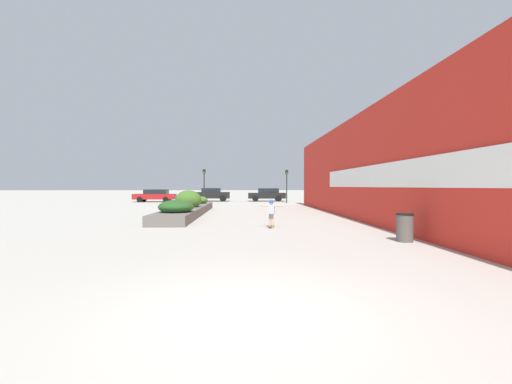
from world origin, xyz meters
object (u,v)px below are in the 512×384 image
Objects in this scene: car_leftmost at (267,194)px; car_center_left at (324,194)px; car_center_right at (213,194)px; traffic_light_right at (287,180)px; traffic_light_left at (204,180)px; trash_bin at (405,227)px; skateboard at (271,226)px; skateboarder at (271,210)px; car_rightmost at (155,195)px.

car_center_left is (7.56, 3.19, -0.01)m from car_leftmost.
car_leftmost is 6.50m from car_center_right.
car_leftmost is 1.24× the size of traffic_light_right.
traffic_light_left reaches higher than traffic_light_right.
trash_bin is 27.29m from traffic_light_left.
traffic_light_left reaches higher than car_center_right.
car_leftmost reaches higher than car_center_left.
car_center_left is at bearing 52.43° from traffic_light_right.
car_center_right is (-4.83, 26.17, 0.77)m from skateboard.
skateboarder is 5.54m from trash_bin.
skateboarder is at bearing 101.86° from skateboard.
car_leftmost is 12.97m from car_rightmost.
traffic_light_left is at bearing 122.73° from skateboard.
car_center_right reaches higher than car_rightmost.
car_center_right is at bearing 106.39° from trash_bin.
traffic_light_left reaches higher than skateboard.
car_leftmost reaches higher than skateboarder.
skateboard is 0.14× the size of car_leftmost.
skateboard is 0.17× the size of traffic_light_right.
car_center_right is 1.12× the size of traffic_light_right.
skateboarder is 0.28× the size of car_center_right.
car_center_right reaches higher than skateboard.
skateboard is 0.13× the size of car_center_left.
car_center_left is at bearing -67.11° from car_leftmost.
skateboarder is at bearing -155.60° from car_rightmost.
traffic_light_right reaches higher than car_rightmost.
skateboard is at bearing -78.14° from skateboarder.
trash_bin is at bearing 171.00° from car_center_left.
traffic_light_right is (8.30, -4.44, 1.57)m from car_center_right.
trash_bin is 32.39m from car_rightmost.
traffic_light_right is (3.47, 21.74, 2.34)m from skateboard.
car_center_right is 1.11× the size of traffic_light_left.
traffic_light_left reaches higher than trash_bin.
car_center_left is 1.29× the size of traffic_light_right.
car_leftmost is 0.95× the size of car_rightmost.
car_leftmost is at bearing -84.41° from car_rightmost.
car_center_left is at bearing 91.45° from skateboarder.
trash_bin reaches higher than skateboard.
car_rightmost reaches higher than skateboard.
car_center_left reaches higher than skateboarder.
traffic_light_right reaches higher than car_center_left.
car_center_left is (9.23, 29.22, 0.74)m from skateboard.
skateboarder is 0.31× the size of traffic_light_left.
skateboarder is 27.20m from car_rightmost.
skateboarder is 0.25× the size of car_leftmost.
car_rightmost is at bearing 95.59° from car_leftmost.
trash_bin is 31.27m from car_center_right.
car_center_left is 0.99× the size of car_rightmost.
traffic_light_left is at bearing 110.02° from trash_bin.
car_center_right reaches higher than car_leftmost.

